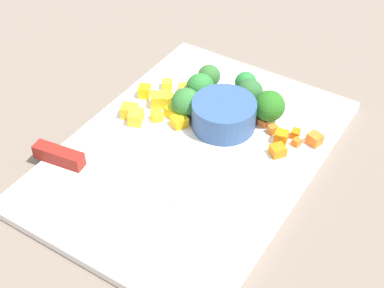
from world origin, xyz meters
name	(u,v)px	position (x,y,z in m)	size (l,w,h in m)	color
ground_plane	(192,156)	(0.00, 0.00, 0.00)	(4.00, 4.00, 0.00)	#746659
cutting_board	(192,153)	(0.00, 0.00, 0.01)	(0.44, 0.31, 0.01)	white
prep_bowl	(224,114)	(-0.07, 0.01, 0.03)	(0.09, 0.09, 0.04)	#335388
chef_knife	(93,168)	(0.10, -0.08, 0.02)	(0.06, 0.28, 0.02)	silver
carrot_dice_0	(281,137)	(-0.08, 0.09, 0.02)	(0.02, 0.02, 0.02)	orange
carrot_dice_1	(263,116)	(-0.11, 0.05, 0.02)	(0.01, 0.01, 0.01)	orange
carrot_dice_2	(295,134)	(-0.10, 0.11, 0.02)	(0.01, 0.01, 0.01)	orange
carrot_dice_3	(273,129)	(-0.09, 0.08, 0.02)	(0.01, 0.01, 0.01)	orange
carrot_dice_4	(297,142)	(-0.08, 0.11, 0.02)	(0.01, 0.01, 0.01)	orange
carrot_dice_5	(315,139)	(-0.10, 0.13, 0.02)	(0.02, 0.02, 0.02)	orange
carrot_dice_6	(278,150)	(-0.05, 0.10, 0.02)	(0.02, 0.02, 0.01)	orange
carrot_dice_7	(264,122)	(-0.10, 0.06, 0.02)	(0.01, 0.01, 0.01)	orange
pepper_dice_0	(167,84)	(-0.10, -0.11, 0.02)	(0.01, 0.02, 0.01)	yellow
pepper_dice_1	(144,91)	(-0.06, -0.12, 0.02)	(0.02, 0.02, 0.02)	yellow
pepper_dice_2	(168,99)	(-0.07, -0.08, 0.02)	(0.02, 0.02, 0.02)	yellow
pepper_dice_3	(129,111)	(-0.01, -0.11, 0.02)	(0.02, 0.02, 0.02)	yellow
pepper_dice_4	(159,100)	(-0.05, -0.09, 0.02)	(0.02, 0.02, 0.02)	yellow
pepper_dice_5	(173,112)	(-0.05, -0.06, 0.02)	(0.02, 0.02, 0.01)	yellow
pepper_dice_6	(184,89)	(-0.10, -0.08, 0.02)	(0.01, 0.02, 0.02)	yellow
pepper_dice_7	(136,117)	(-0.01, -0.10, 0.02)	(0.02, 0.02, 0.02)	yellow
pepper_dice_8	(157,116)	(-0.03, -0.08, 0.02)	(0.01, 0.02, 0.01)	yellow
pepper_dice_9	(179,121)	(-0.03, -0.04, 0.02)	(0.02, 0.02, 0.02)	yellow
broccoli_floret_0	(200,87)	(-0.10, -0.05, 0.03)	(0.04, 0.04, 0.04)	#8BB865
broccoli_floret_1	(245,82)	(-0.15, 0.00, 0.03)	(0.03, 0.03, 0.04)	#95B46A
broccoli_floret_2	(269,106)	(-0.11, 0.06, 0.04)	(0.04, 0.04, 0.05)	#86B060
broccoli_floret_3	(186,103)	(-0.06, -0.05, 0.03)	(0.04, 0.04, 0.04)	#87B16B
broccoli_floret_4	(250,93)	(-0.12, 0.02, 0.04)	(0.04, 0.04, 0.04)	#88BD62
broccoli_floret_5	(209,76)	(-0.13, -0.05, 0.03)	(0.03, 0.03, 0.04)	#98AD64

